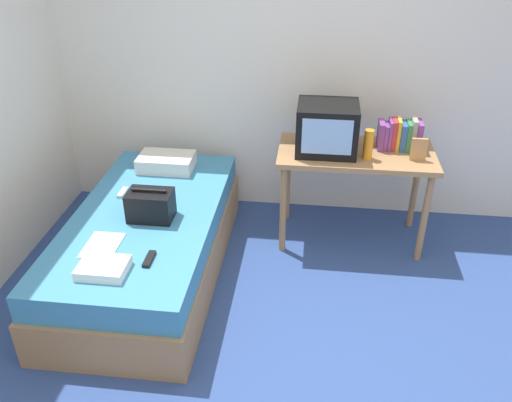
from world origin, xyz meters
TOP-DOWN VIEW (x-y plane):
  - ground_plane at (0.00, 0.00)m, footprint 8.00×8.00m
  - wall_back at (0.00, 2.00)m, footprint 5.20×0.10m
  - bed at (-0.94, 0.84)m, footprint 1.00×2.00m
  - desk at (0.52, 1.47)m, footprint 1.16×0.60m
  - tv at (0.29, 1.45)m, footprint 0.44×0.39m
  - water_bottle at (0.59, 1.36)m, footprint 0.07×0.07m
  - book_row at (0.83, 1.56)m, footprint 0.31×0.16m
  - picture_frame at (0.95, 1.37)m, footprint 0.11×0.02m
  - pillow at (-0.97, 1.52)m, footprint 0.44×0.29m
  - handbag at (-0.87, 0.77)m, footprint 0.30×0.20m
  - magazine at (-1.08, 0.41)m, footprint 0.21×0.29m
  - remote_dark at (-0.74, 0.30)m, footprint 0.04×0.16m
  - remote_silver at (-1.18, 1.08)m, footprint 0.04×0.14m
  - folded_towel at (-0.97, 0.15)m, footprint 0.28×0.22m

SIDE VIEW (x-z plane):
  - ground_plane at x=0.00m, z-range 0.00..0.00m
  - bed at x=-0.94m, z-range 0.00..0.51m
  - magazine at x=-1.08m, z-range 0.51..0.52m
  - remote_dark at x=-0.74m, z-range 0.51..0.53m
  - remote_silver at x=-1.18m, z-range 0.51..0.53m
  - folded_towel at x=-0.97m, z-range 0.51..0.57m
  - pillow at x=-0.97m, z-range 0.51..0.62m
  - handbag at x=-0.87m, z-range 0.50..0.72m
  - desk at x=0.52m, z-range 0.28..1.05m
  - picture_frame at x=0.95m, z-range 0.77..0.94m
  - book_row at x=0.83m, z-range 0.76..1.00m
  - water_bottle at x=0.59m, z-range 0.77..0.99m
  - tv at x=0.29m, z-range 0.77..1.13m
  - wall_back at x=0.00m, z-range 0.00..2.60m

